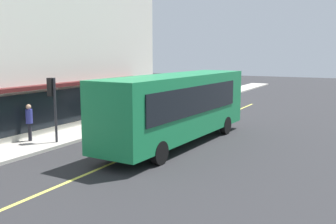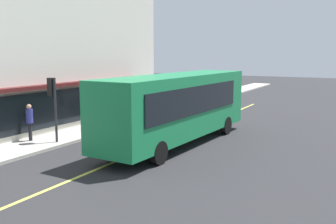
{
  "view_description": "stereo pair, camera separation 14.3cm",
  "coord_description": "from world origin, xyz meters",
  "views": [
    {
      "loc": [
        -15.84,
        -9.32,
        4.56
      ],
      "look_at": [
        1.13,
        -0.34,
        1.6
      ],
      "focal_mm": 41.12,
      "sensor_mm": 36.0,
      "label": 1
    },
    {
      "loc": [
        -15.77,
        -9.45,
        4.56
      ],
      "look_at": [
        1.13,
        -0.34,
        1.6
      ],
      "focal_mm": 41.12,
      "sensor_mm": 36.0,
      "label": 2
    }
  ],
  "objects": [
    {
      "name": "ground",
      "position": [
        0.0,
        0.0,
        0.0
      ],
      "size": [
        120.0,
        120.0,
        0.0
      ],
      "primitive_type": "plane",
      "color": "#28282B"
    },
    {
      "name": "sidewalk",
      "position": [
        0.0,
        5.0,
        0.07
      ],
      "size": [
        80.0,
        2.42,
        0.15
      ],
      "primitive_type": "cube",
      "color": "#B2ADA3",
      "rests_on": "ground"
    },
    {
      "name": "lane_centre_stripe",
      "position": [
        0.0,
        0.0,
        0.0
      ],
      "size": [
        36.0,
        0.16,
        0.01
      ],
      "primitive_type": "cube",
      "color": "#D8D14C",
      "rests_on": "ground"
    },
    {
      "name": "traffic_light",
      "position": [
        -1.88,
        4.51,
        2.53
      ],
      "size": [
        0.3,
        0.52,
        3.2
      ],
      "color": "#2D2D33",
      "rests_on": "sidewalk"
    },
    {
      "name": "pedestrian_mid_block",
      "position": [
        -2.29,
        5.75,
        1.28
      ],
      "size": [
        0.34,
        0.34,
        1.87
      ],
      "color": "black",
      "rests_on": "sidewalk"
    },
    {
      "name": "car_black",
      "position": [
        7.79,
        2.62,
        0.74
      ],
      "size": [
        4.37,
        2.0,
        1.52
      ],
      "color": "black",
      "rests_on": "ground"
    },
    {
      "name": "pedestrian_near_storefront",
      "position": [
        2.14,
        4.45,
        1.17
      ],
      "size": [
        0.34,
        0.34,
        1.7
      ],
      "color": "black",
      "rests_on": "sidewalk"
    },
    {
      "name": "bus",
      "position": [
        1.17,
        -0.9,
        1.99
      ],
      "size": [
        11.24,
        3.09,
        3.5
      ],
      "color": "#197F47",
      "rests_on": "ground"
    }
  ]
}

